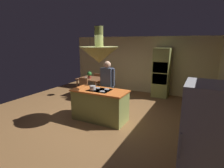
{
  "coord_description": "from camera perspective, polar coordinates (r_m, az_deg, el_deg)",
  "views": [
    {
      "loc": [
        2.62,
        -4.57,
        2.32
      ],
      "look_at": [
        0.1,
        0.4,
        1.0
      ],
      "focal_mm": 28.72,
      "sensor_mm": 36.0,
      "label": 1
    }
  ],
  "objects": [
    {
      "name": "potted_plant_on_table",
      "position": [
        7.85,
        -7.2,
        3.0
      ],
      "size": [
        0.2,
        0.2,
        0.3
      ],
      "color": "#99382D",
      "rests_on": "dining_table"
    },
    {
      "name": "dining_table",
      "position": [
        7.96,
        -6.68,
        1.18
      ],
      "size": [
        1.06,
        0.9,
        0.76
      ],
      "color": "brown",
      "rests_on": "ground"
    },
    {
      "name": "canister_flour",
      "position": [
        4.71,
        28.48,
        -4.43
      ],
      "size": [
        0.13,
        0.13,
        0.16
      ],
      "primitive_type": "cylinder",
      "color": "silver",
      "rests_on": "counter_run_right"
    },
    {
      "name": "chair_facing_island",
      "position": [
        7.46,
        -9.49,
        -0.96
      ],
      "size": [
        0.4,
        0.4,
        0.87
      ],
      "color": "brown",
      "rests_on": "ground"
    },
    {
      "name": "canister_tea",
      "position": [
        5.06,
        28.42,
        -3.28
      ],
      "size": [
        0.12,
        0.12,
        0.16
      ],
      "primitive_type": "cylinder",
      "color": "silver",
      "rests_on": "counter_run_right"
    },
    {
      "name": "microwave_on_counter",
      "position": [
        6.08,
        28.34,
        -0.13
      ],
      "size": [
        0.46,
        0.36,
        0.28
      ],
      "primitive_type": "cube",
      "color": "#232326",
      "rests_on": "counter_run_right"
    },
    {
      "name": "range_hood",
      "position": [
        5.11,
        -4.11,
        9.55
      ],
      "size": [
        1.1,
        1.1,
        1.0
      ],
      "color": "#8C934C"
    },
    {
      "name": "ground",
      "position": [
        5.76,
        -2.74,
        -10.46
      ],
      "size": [
        8.16,
        8.16,
        0.0
      ],
      "primitive_type": "plane",
      "color": "olive"
    },
    {
      "name": "cooking_pot_on_cooktop",
      "position": [
        5.24,
        -6.17,
        -1.2
      ],
      "size": [
        0.18,
        0.18,
        0.12
      ],
      "primitive_type": "cylinder",
      "color": "#B2B2B7",
      "rests_on": "kitchen_island"
    },
    {
      "name": "pendant_light_over_table",
      "position": [
        7.79,
        -6.92,
        9.86
      ],
      "size": [
        0.32,
        0.32,
        0.82
      ],
      "color": "#E0B266"
    },
    {
      "name": "kitchen_island",
      "position": [
        5.42,
        -3.84,
        -6.64
      ],
      "size": [
        1.66,
        0.8,
        0.95
      ],
      "color": "#8C934C",
      "rests_on": "ground"
    },
    {
      "name": "person_at_island",
      "position": [
        5.88,
        -1.46,
        0.24
      ],
      "size": [
        0.53,
        0.23,
        1.72
      ],
      "color": "tan",
      "rests_on": "ground"
    },
    {
      "name": "refrigerator",
      "position": [
        3.03,
        27.99,
        -16.55
      ],
      "size": [
        0.72,
        0.74,
        1.78
      ],
      "color": "silver",
      "rests_on": "ground"
    },
    {
      "name": "canister_sugar",
      "position": [
        4.88,
        28.46,
        -3.76
      ],
      "size": [
        0.14,
        0.14,
        0.17
      ],
      "primitive_type": "cylinder",
      "color": "silver",
      "rests_on": "counter_run_right"
    },
    {
      "name": "oven_tower",
      "position": [
        7.87,
        15.42,
        3.45
      ],
      "size": [
        0.66,
        0.62,
        2.07
      ],
      "color": "#8C934C",
      "rests_on": "ground"
    },
    {
      "name": "cup_on_table",
      "position": [
        7.81,
        -8.37,
        2.0
      ],
      "size": [
        0.07,
        0.07,
        0.09
      ],
      "primitive_type": "cylinder",
      "color": "white",
      "rests_on": "dining_table"
    },
    {
      "name": "chair_by_back_wall",
      "position": [
        8.54,
        -4.17,
        1.02
      ],
      "size": [
        0.4,
        0.4,
        0.87
      ],
      "rotation": [
        0.0,
        0.0,
        3.14
      ],
      "color": "brown",
      "rests_on": "ground"
    },
    {
      "name": "counter_run_right",
      "position": [
        5.49,
        27.78,
        -7.91
      ],
      "size": [
        0.73,
        2.62,
        0.93
      ],
      "color": "#8C934C",
      "rests_on": "ground"
    },
    {
      "name": "wall_back",
      "position": [
        8.5,
        8.8,
        6.11
      ],
      "size": [
        6.8,
        0.1,
        2.55
      ],
      "primitive_type": "cube",
      "color": "beige",
      "rests_on": "ground"
    }
  ]
}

